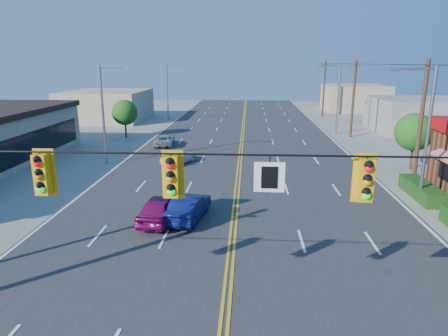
# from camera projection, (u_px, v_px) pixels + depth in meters

# --- Properties ---
(road) EXTENTS (20.00, 120.00, 0.06)m
(road) POSITION_uv_depth(u_px,v_px,m) (239.00, 172.00, 30.45)
(road) COLOR #2D2D30
(road) RESTS_ON ground
(signal_span) EXTENTS (24.32, 0.34, 9.00)m
(signal_span) POSITION_uv_depth(u_px,v_px,m) (215.00, 198.00, 9.92)
(signal_span) COLOR #47301E
(signal_span) RESTS_ON ground
(streetlight_se) EXTENTS (2.55, 0.25, 8.00)m
(streetlight_se) POSITION_uv_depth(u_px,v_px,m) (425.00, 128.00, 22.87)
(streetlight_se) COLOR gray
(streetlight_se) RESTS_ON ground
(streetlight_ne) EXTENTS (2.55, 0.25, 8.00)m
(streetlight_ne) POSITION_uv_depth(u_px,v_px,m) (337.00, 95.00, 46.02)
(streetlight_ne) COLOR gray
(streetlight_ne) RESTS_ON ground
(streetlight_sw) EXTENTS (2.55, 0.25, 8.00)m
(streetlight_sw) POSITION_uv_depth(u_px,v_px,m) (105.00, 109.00, 31.88)
(streetlight_sw) COLOR gray
(streetlight_sw) RESTS_ON ground
(streetlight_nw) EXTENTS (2.55, 0.25, 8.00)m
(streetlight_nw) POSITION_uv_depth(u_px,v_px,m) (169.00, 89.00, 56.96)
(streetlight_nw) COLOR gray
(streetlight_nw) RESTS_ON ground
(utility_pole_near) EXTENTS (0.28, 0.28, 8.40)m
(utility_pole_near) POSITION_uv_depth(u_px,v_px,m) (421.00, 123.00, 26.73)
(utility_pole_near) COLOR #47301E
(utility_pole_near) RESTS_ON ground
(utility_pole_mid) EXTENTS (0.28, 0.28, 8.40)m
(utility_pole_mid) POSITION_uv_depth(u_px,v_px,m) (353.00, 99.00, 44.09)
(utility_pole_mid) COLOR #47301E
(utility_pole_mid) RESTS_ON ground
(utility_pole_far) EXTENTS (0.28, 0.28, 8.40)m
(utility_pole_far) POSITION_uv_depth(u_px,v_px,m) (324.00, 89.00, 61.46)
(utility_pole_far) COLOR #47301E
(utility_pole_far) RESTS_ON ground
(tree_kfc_rear) EXTENTS (2.94, 2.94, 4.41)m
(tree_kfc_rear) POSITION_uv_depth(u_px,v_px,m) (414.00, 132.00, 30.83)
(tree_kfc_rear) COLOR #47301E
(tree_kfc_rear) RESTS_ON ground
(tree_west) EXTENTS (2.80, 2.80, 4.20)m
(tree_west) POSITION_uv_depth(u_px,v_px,m) (125.00, 113.00, 44.03)
(tree_west) COLOR #47301E
(tree_west) RESTS_ON ground
(bld_east_mid) EXTENTS (12.00, 10.00, 4.00)m
(bld_east_mid) POSITION_uv_depth(u_px,v_px,m) (426.00, 115.00, 47.93)
(bld_east_mid) COLOR gray
(bld_east_mid) RESTS_ON ground
(bld_west_far) EXTENTS (11.00, 12.00, 4.20)m
(bld_west_far) POSITION_uv_depth(u_px,v_px,m) (107.00, 105.00, 58.13)
(bld_west_far) COLOR tan
(bld_west_far) RESTS_ON ground
(bld_east_far) EXTENTS (10.00, 10.00, 4.40)m
(bld_east_far) POSITION_uv_depth(u_px,v_px,m) (354.00, 98.00, 69.28)
(bld_east_far) COLOR tan
(bld_east_far) RESTS_ON ground
(car_magenta) EXTENTS (2.05, 4.25, 1.40)m
(car_magenta) POSITION_uv_depth(u_px,v_px,m) (161.00, 209.00, 20.95)
(car_magenta) COLOR #810E52
(car_magenta) RESTS_ON ground
(car_blue) EXTENTS (2.03, 4.20, 1.33)m
(car_blue) POSITION_uv_depth(u_px,v_px,m) (189.00, 208.00, 21.19)
(car_blue) COLOR #0D1550
(car_blue) RESTS_ON ground
(car_white) EXTENTS (2.96, 4.15, 1.12)m
(car_white) POSITION_uv_depth(u_px,v_px,m) (179.00, 157.00, 33.04)
(car_white) COLOR white
(car_white) RESTS_ON ground
(car_silver) EXTENTS (2.23, 4.13, 1.10)m
(car_silver) POSITION_uv_depth(u_px,v_px,m) (164.00, 141.00, 40.03)
(car_silver) COLOR #BCBCC2
(car_silver) RESTS_ON ground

